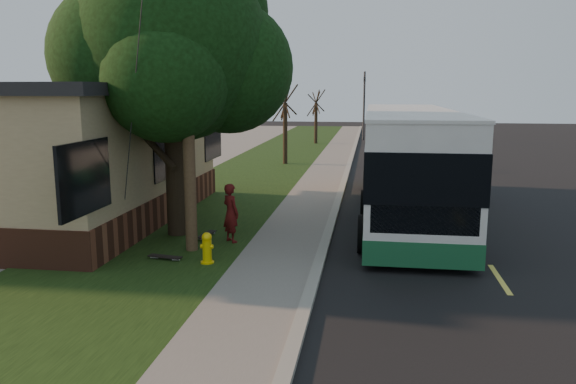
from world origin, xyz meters
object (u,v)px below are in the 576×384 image
Objects in this scene: transit_bus at (408,159)px; fire_hydrant at (207,248)px; skateboard_main at (207,234)px; traffic_signal at (364,101)px; skateboarder at (231,213)px; bare_tree_far at (316,118)px; bare_tree_near at (285,126)px; utility_pole at (186,66)px; distant_car at (412,144)px; skateboard_spare at (165,257)px; dumpster at (95,180)px; leafy_tree at (174,49)px.

fire_hydrant is at bearing -128.07° from transit_bus.
fire_hydrant is 2.42m from skateboard_main.
traffic_signal is 3.49× the size of skateboarder.
traffic_signal is (3.50, 4.00, 1.16)m from bare_tree_far.
bare_tree_near reaches higher than skateboarder.
skateboarder is (0.81, 0.91, -3.77)m from utility_pole.
bare_tree_near is (-0.90, 18.00, 1.72)m from fire_hydrant.
utility_pole reaches higher than bare_tree_near.
fire_hydrant is at bearing -97.59° from distant_car.
fire_hydrant is 8.13m from transit_bus.
skateboard_spare is (-1.09, 0.13, -0.30)m from fire_hydrant.
transit_bus is at bearing -3.84° from dumpster.
bare_tree_near reaches higher than fire_hydrant.
leafy_tree reaches higher than skateboard_spare.
skateboard_spare is at bearing 98.25° from skateboarder.
transit_bus is 6.61m from skateboarder.
dumpster reaches higher than skateboard_spare.
bare_tree_near is 16.52m from traffic_signal.
dumpster is (-5.48, -10.94, -1.38)m from bare_tree_near.
skateboarder is 8.28m from dumpster.
utility_pole is at bearing 66.23° from skateboard_spare.
utility_pole is (-0.71, 0.99, 4.20)m from fire_hydrant.
bare_tree_far is (-0.40, 30.00, 1.57)m from fire_hydrant.
skateboarder is at bearing -86.44° from bare_tree_near.
skateboarder is at bearing -38.53° from dumpster.
bare_tree_near is (-0.19, 17.01, -2.48)m from utility_pole.
traffic_signal reaches higher than fire_hydrant.
skateboarder is 0.39× the size of distant_car.
leafy_tree is 4.94× the size of skateboarder.
leafy_tree is 1.42× the size of traffic_signal.
utility_pole reaches higher than distant_car.
distant_car is (7.39, 24.08, 0.56)m from skateboard_spare.
skateboard_main is at bearing -39.98° from dumpster.
skateboard_spare is at bearing -90.60° from bare_tree_near.
distant_car is at bearing -71.91° from traffic_signal.
fire_hydrant is at bearing -6.60° from skateboard_spare.
bare_tree_far is at bearing 89.38° from skateboard_main.
distant_car is at bearing 75.41° from fire_hydrant.
leafy_tree is at bearing 100.85° from skateboard_spare.
leafy_tree is at bearing -92.45° from bare_tree_far.
distant_car is (6.30, 24.20, 0.26)m from fire_hydrant.
bare_tree_near is 1.07× the size of distant_car.
bare_tree_near reaches higher than distant_car.
distant_car is at bearing -40.86° from bare_tree_far.
skateboarder is at bearing -24.02° from leafy_tree.
skateboard_spare is at bearing -79.15° from leafy_tree.
skateboarder is (0.50, -28.10, -1.14)m from bare_tree_far.
leafy_tree is at bearing -92.50° from bare_tree_near.
fire_hydrant reaches higher than skateboard_spare.
bare_tree_near is 17.99m from skateboard_spare.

